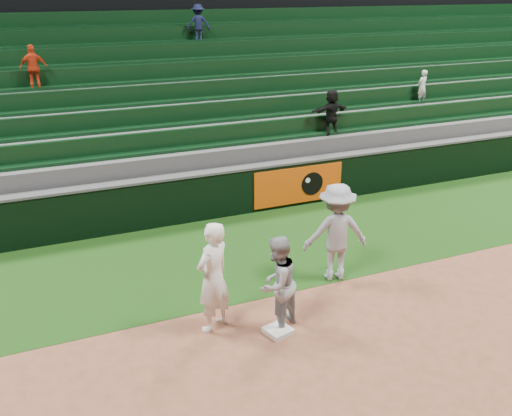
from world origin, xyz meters
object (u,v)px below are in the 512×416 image
(first_base, at_px, (278,331))
(base_coach, at_px, (336,232))
(baserunner, at_px, (277,284))
(first_baseman, at_px, (213,277))

(first_base, xyz_separation_m, base_coach, (1.90, 1.36, 0.98))
(baserunner, distance_m, base_coach, 2.20)
(first_baseman, relative_size, baserunner, 1.16)
(baserunner, relative_size, base_coach, 0.85)
(first_base, height_order, baserunner, baserunner)
(baserunner, bearing_deg, first_base, 44.54)
(first_base, bearing_deg, first_baseman, 148.07)
(first_base, xyz_separation_m, first_baseman, (-0.96, 0.60, 0.96))
(first_base, relative_size, baserunner, 0.24)
(first_base, distance_m, baserunner, 0.84)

